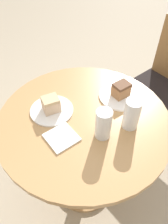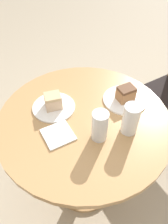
{
  "view_description": "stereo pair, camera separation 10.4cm",
  "coord_description": "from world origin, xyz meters",
  "px_view_note": "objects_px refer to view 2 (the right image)",
  "views": [
    {
      "loc": [
        0.57,
        -0.45,
        1.5
      ],
      "look_at": [
        0.0,
        0.0,
        0.75
      ],
      "focal_mm": 35.0,
      "sensor_mm": 36.0,
      "label": 1
    },
    {
      "loc": [
        0.62,
        -0.36,
        1.5
      ],
      "look_at": [
        0.0,
        0.0,
        0.75
      ],
      "focal_mm": 35.0,
      "sensor_mm": 36.0,
      "label": 2
    }
  ],
  "objects_px": {
    "cake_slice_far": "(53,101)",
    "glass_water": "(100,127)",
    "plate_near": "(125,99)",
    "glass_lemonade": "(130,120)",
    "plate_far": "(54,107)",
    "cake_slice_near": "(126,93)"
  },
  "relations": [
    {
      "from": "plate_near",
      "to": "plate_far",
      "type": "xyz_separation_m",
      "value": [
        -0.14,
        -0.35,
        0.0
      ]
    },
    {
      "from": "glass_water",
      "to": "plate_far",
      "type": "bearing_deg",
      "value": -159.73
    },
    {
      "from": "cake_slice_near",
      "to": "glass_water",
      "type": "relative_size",
      "value": 0.58
    },
    {
      "from": "plate_far",
      "to": "glass_water",
      "type": "distance_m",
      "value": 0.3
    },
    {
      "from": "plate_near",
      "to": "glass_water",
      "type": "height_order",
      "value": "glass_water"
    },
    {
      "from": "plate_far",
      "to": "glass_lemonade",
      "type": "bearing_deg",
      "value": 37.61
    },
    {
      "from": "cake_slice_far",
      "to": "plate_far",
      "type": "bearing_deg",
      "value": 0.0
    },
    {
      "from": "plate_near",
      "to": "plate_far",
      "type": "distance_m",
      "value": 0.37
    },
    {
      "from": "plate_far",
      "to": "glass_water",
      "type": "xyz_separation_m",
      "value": [
        0.27,
        0.1,
        0.06
      ]
    },
    {
      "from": "plate_far",
      "to": "cake_slice_far",
      "type": "relative_size",
      "value": 2.31
    },
    {
      "from": "cake_slice_far",
      "to": "glass_water",
      "type": "xyz_separation_m",
      "value": [
        0.27,
        0.1,
        0.02
      ]
    },
    {
      "from": "plate_far",
      "to": "plate_near",
      "type": "bearing_deg",
      "value": 68.78
    },
    {
      "from": "cake_slice_near",
      "to": "plate_near",
      "type": "bearing_deg",
      "value": -104.04
    },
    {
      "from": "cake_slice_far",
      "to": "glass_water",
      "type": "height_order",
      "value": "glass_water"
    },
    {
      "from": "plate_far",
      "to": "glass_water",
      "type": "relative_size",
      "value": 1.43
    },
    {
      "from": "plate_near",
      "to": "glass_water",
      "type": "relative_size",
      "value": 1.51
    },
    {
      "from": "cake_slice_near",
      "to": "glass_water",
      "type": "bearing_deg",
      "value": -61.09
    },
    {
      "from": "glass_lemonade",
      "to": "plate_near",
      "type": "bearing_deg",
      "value": 147.48
    },
    {
      "from": "plate_near",
      "to": "cake_slice_near",
      "type": "distance_m",
      "value": 0.04
    },
    {
      "from": "plate_near",
      "to": "plate_far",
      "type": "height_order",
      "value": "same"
    },
    {
      "from": "plate_near",
      "to": "glass_lemonade",
      "type": "relative_size",
      "value": 1.48
    },
    {
      "from": "glass_water",
      "to": "glass_lemonade",
      "type": "bearing_deg",
      "value": 75.09
    }
  ]
}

